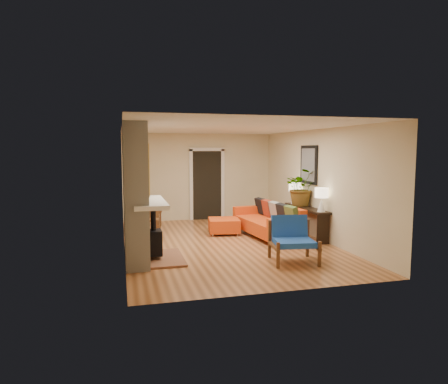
# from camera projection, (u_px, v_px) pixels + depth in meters

# --- Properties ---
(room_shell) EXTENTS (6.50, 6.50, 6.50)m
(room_shell) POSITION_uv_depth(u_px,v_px,m) (223.00, 180.00, 11.65)
(room_shell) COLOR #BC7A48
(room_shell) RESTS_ON ground
(fireplace) EXTENTS (1.09, 1.68, 2.60)m
(fireplace) POSITION_uv_depth(u_px,v_px,m) (137.00, 196.00, 7.50)
(fireplace) COLOR white
(fireplace) RESTS_ON ground
(sofa) EXTENTS (1.15, 2.25, 0.85)m
(sofa) POSITION_uv_depth(u_px,v_px,m) (270.00, 221.00, 9.79)
(sofa) COLOR silver
(sofa) RESTS_ON ground
(ottoman) EXTENTS (0.86, 0.86, 0.38)m
(ottoman) POSITION_uv_depth(u_px,v_px,m) (224.00, 225.00, 10.09)
(ottoman) COLOR silver
(ottoman) RESTS_ON ground
(blue_chair) EXTENTS (0.93, 0.91, 0.86)m
(blue_chair) POSITION_uv_depth(u_px,v_px,m) (292.00, 237.00, 7.61)
(blue_chair) COLOR brown
(blue_chair) RESTS_ON ground
(dining_table) EXTENTS (0.85, 1.63, 0.86)m
(dining_table) POSITION_uv_depth(u_px,v_px,m) (150.00, 210.00, 10.32)
(dining_table) COLOR brown
(dining_table) RESTS_ON ground
(console_table) EXTENTS (0.34, 1.85, 0.72)m
(console_table) POSITION_uv_depth(u_px,v_px,m) (306.00, 213.00, 9.72)
(console_table) COLOR black
(console_table) RESTS_ON ground
(lamp_near) EXTENTS (0.30, 0.30, 0.54)m
(lamp_near) POSITION_uv_depth(u_px,v_px,m) (321.00, 197.00, 8.96)
(lamp_near) COLOR white
(lamp_near) RESTS_ON console_table
(lamp_far) EXTENTS (0.30, 0.30, 0.54)m
(lamp_far) POSITION_uv_depth(u_px,v_px,m) (295.00, 191.00, 10.34)
(lamp_far) COLOR white
(lamp_far) RESTS_ON console_table
(houseplant) EXTENTS (0.97, 0.89, 0.93)m
(houseplant) POSITION_uv_depth(u_px,v_px,m) (302.00, 187.00, 9.89)
(houseplant) COLOR #1E5919
(houseplant) RESTS_ON console_table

